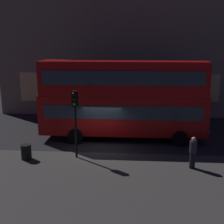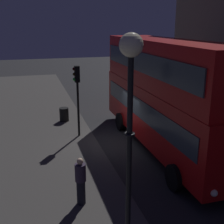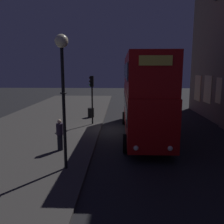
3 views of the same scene
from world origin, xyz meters
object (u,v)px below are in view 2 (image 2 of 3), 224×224
Objects in this scene: pedestrian at (81,181)px; litter_bin at (64,114)px; street_lamp at (130,93)px; double_decker_bus at (164,90)px; traffic_light_near_kerb at (77,86)px.

pedestrian is 2.00× the size of litter_bin.
pedestrian is at bearing -160.45° from street_lamp.
litter_bin is at bearing -140.80° from double_decker_bus.
street_lamp reaches higher than double_decker_bus.
traffic_light_near_kerb is (-2.50, -3.81, -0.10)m from double_decker_bus.
double_decker_bus is 7.21m from litter_bin.
pedestrian is at bearing -7.61° from traffic_light_near_kerb.
street_lamp is 4.35m from pedestrian.
traffic_light_near_kerb is at bearing 178.92° from street_lamp.
double_decker_bus is 13.13× the size of litter_bin.
double_decker_bus is 1.94× the size of street_lamp.
double_decker_bus is 6.56× the size of pedestrian.
litter_bin is (-2.77, -0.45, -2.35)m from traffic_light_near_kerb.
street_lamp is 12.17m from litter_bin.
double_decker_bus is 7.55m from street_lamp.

